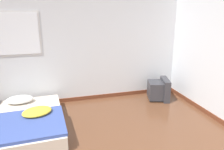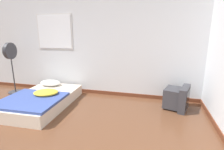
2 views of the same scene
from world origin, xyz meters
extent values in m
cube|color=silver|center=(0.00, 2.98, 1.30)|extent=(7.63, 0.06, 2.60)
cube|color=brown|center=(0.00, 2.94, 0.04)|extent=(7.63, 0.02, 0.09)
cube|color=silver|center=(-0.98, 2.94, 1.57)|extent=(0.99, 0.01, 0.89)
cube|color=white|center=(-0.98, 2.93, 1.57)|extent=(0.92, 0.01, 0.82)
cube|color=beige|center=(-0.77, 1.93, 0.12)|extent=(1.17, 1.81, 0.24)
ellipsoid|color=white|center=(-0.99, 2.59, 0.31)|extent=(0.53, 0.36, 0.14)
cube|color=#384C93|center=(-0.76, 1.60, 0.26)|extent=(1.17, 1.07, 0.05)
ellipsoid|color=yellow|center=(-0.63, 1.89, 0.33)|extent=(0.60, 0.53, 0.11)
cube|color=#333338|center=(1.96, 2.54, 0.23)|extent=(0.43, 0.52, 0.39)
cube|color=#333338|center=(2.18, 2.47, 0.25)|extent=(0.28, 0.56, 0.49)
cube|color=black|center=(2.25, 2.45, 0.26)|extent=(0.13, 0.43, 0.35)
cylinder|color=#333338|center=(-2.00, 2.49, 0.01)|extent=(0.36, 0.36, 0.02)
cylinder|color=#333338|center=(-2.00, 2.49, 0.47)|extent=(0.03, 0.03, 0.89)
cylinder|color=#333338|center=(-2.00, 2.49, 1.10)|extent=(0.13, 0.42, 0.41)
camera|label=1|loc=(-0.33, -1.78, 2.02)|focal=35.00mm
camera|label=2|loc=(1.58, -1.12, 1.57)|focal=28.00mm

